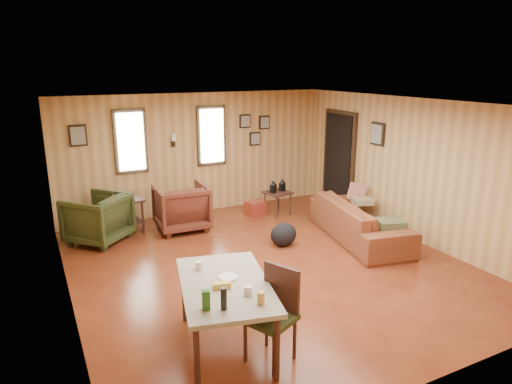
% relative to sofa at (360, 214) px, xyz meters
% --- Properties ---
extents(room, '(5.54, 6.04, 2.44)m').
position_rel_sofa_xyz_m(room, '(-1.75, 0.02, 0.76)').
color(room, brown).
rests_on(room, ground).
extents(sofa, '(1.12, 2.38, 0.90)m').
position_rel_sofa_xyz_m(sofa, '(0.00, 0.00, 0.00)').
color(sofa, brown).
rests_on(sofa, ground).
extents(recliner_brown, '(0.94, 0.88, 0.92)m').
position_rel_sofa_xyz_m(recliner_brown, '(-2.57, 1.86, 0.01)').
color(recliner_brown, '#512318').
rests_on(recliner_brown, ground).
extents(recliner_green, '(1.20, 1.20, 0.90)m').
position_rel_sofa_xyz_m(recliner_green, '(-4.02, 1.91, 0.00)').
color(recliner_green, '#2B3417').
rests_on(recliner_green, ground).
extents(end_table, '(0.68, 0.63, 0.77)m').
position_rel_sofa_xyz_m(end_table, '(-3.53, 2.16, -0.02)').
color(end_table, '#40231C').
rests_on(end_table, ground).
extents(side_table, '(0.53, 0.53, 0.73)m').
position_rel_sofa_xyz_m(side_table, '(-0.58, 1.81, 0.05)').
color(side_table, '#40231C').
rests_on(side_table, ground).
extents(cooler, '(0.44, 0.35, 0.28)m').
position_rel_sofa_xyz_m(cooler, '(-0.97, 2.01, -0.31)').
color(cooler, maroon).
rests_on(cooler, ground).
extents(backpack, '(0.56, 0.50, 0.39)m').
position_rel_sofa_xyz_m(backpack, '(-1.32, 0.32, -0.25)').
color(backpack, black).
rests_on(backpack, ground).
extents(sofa_pillows, '(1.00, 1.85, 0.38)m').
position_rel_sofa_xyz_m(sofa_pillows, '(0.29, -0.02, 0.06)').
color(sofa_pillows, '#474E2C').
rests_on(sofa_pillows, sofa).
extents(dining_table, '(1.20, 1.64, 0.97)m').
position_rel_sofa_xyz_m(dining_table, '(-3.30, -1.88, 0.24)').
color(dining_table, gray).
rests_on(dining_table, ground).
extents(dining_chair, '(0.58, 0.58, 0.97)m').
position_rel_sofa_xyz_m(dining_chair, '(-2.91, -2.24, 0.10)').
color(dining_chair, '#2B3417').
rests_on(dining_chair, ground).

